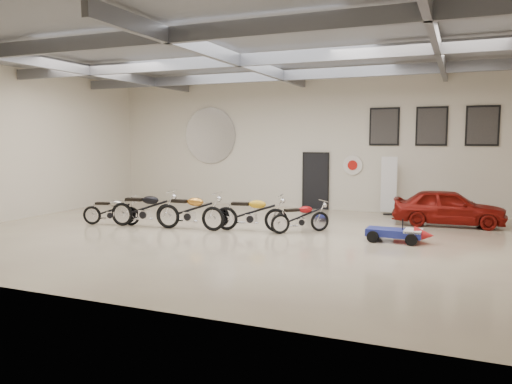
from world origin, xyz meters
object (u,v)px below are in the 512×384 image
at_px(motorcycle_silver, 111,210).
at_px(motorcycle_yellow, 251,212).
at_px(banner_stand, 389,187).
at_px(vintage_car, 448,207).
at_px(motorcycle_black, 145,208).
at_px(motorcycle_gold, 189,210).
at_px(go_kart, 400,230).
at_px(motorcycle_red, 300,217).

height_order(motorcycle_silver, motorcycle_yellow, motorcycle_yellow).
distance_m(banner_stand, vintage_car, 2.55).
xyz_separation_m(banner_stand, motorcycle_yellow, (-3.25, -4.74, -0.44)).
distance_m(motorcycle_black, motorcycle_gold, 1.45).
xyz_separation_m(motorcycle_silver, go_kart, (8.60, 0.75, -0.16)).
height_order(banner_stand, motorcycle_yellow, banner_stand).
distance_m(motorcycle_silver, motorcycle_red, 5.90).
xyz_separation_m(motorcycle_yellow, vintage_car, (5.26, 3.24, 0.01)).
xyz_separation_m(banner_stand, vintage_car, (2.01, -1.50, -0.43)).
xyz_separation_m(banner_stand, motorcycle_red, (-1.86, -4.40, -0.53)).
bearing_deg(go_kart, motorcycle_silver, -173.04).
xyz_separation_m(motorcycle_black, motorcycle_red, (4.63, 0.95, -0.12)).
xyz_separation_m(motorcycle_black, motorcycle_gold, (1.44, 0.20, -0.00)).
relative_size(motorcycle_silver, motorcycle_gold, 0.81).
distance_m(motorcycle_gold, motorcycle_yellow, 1.85).
distance_m(motorcycle_gold, vintage_car, 7.96).
height_order(motorcycle_silver, motorcycle_red, motorcycle_silver).
bearing_deg(motorcycle_silver, motorcycle_red, -5.23).
relative_size(motorcycle_yellow, go_kart, 1.24).
xyz_separation_m(motorcycle_silver, motorcycle_black, (1.18, 0.09, 0.11)).
bearing_deg(motorcycle_black, motorcycle_gold, 1.57).
bearing_deg(vintage_car, go_kart, 157.44).
relative_size(motorcycle_gold, motorcycle_red, 1.26).
relative_size(motorcycle_black, motorcycle_red, 1.26).
bearing_deg(motorcycle_yellow, go_kart, -8.56).
relative_size(motorcycle_gold, vintage_car, 0.67).
bearing_deg(motorcycle_black, motorcycle_silver, 178.06).
bearing_deg(motorcycle_red, motorcycle_gold, 151.29).
xyz_separation_m(go_kart, vintage_car, (1.09, 3.19, 0.26)).
bearing_deg(motorcycle_red, banner_stand, 25.08).
bearing_deg(banner_stand, motorcycle_black, -145.06).
xyz_separation_m(motorcycle_silver, motorcycle_gold, (2.62, 0.28, 0.11)).
distance_m(motorcycle_black, motorcycle_red, 4.73).
distance_m(motorcycle_gold, motorcycle_red, 3.28).
relative_size(motorcycle_yellow, motorcycle_red, 1.20).
xyz_separation_m(motorcycle_black, motorcycle_yellow, (3.24, 0.61, -0.03)).
height_order(go_kart, vintage_car, vintage_car).
relative_size(motorcycle_silver, vintage_car, 0.54).
distance_m(motorcycle_black, vintage_car, 9.34).
xyz_separation_m(motorcycle_yellow, go_kart, (4.17, 0.05, -0.24)).
bearing_deg(motorcycle_black, go_kart, -1.09).
xyz_separation_m(motorcycle_red, vintage_car, (3.88, 2.90, 0.11)).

